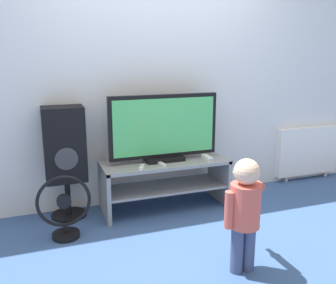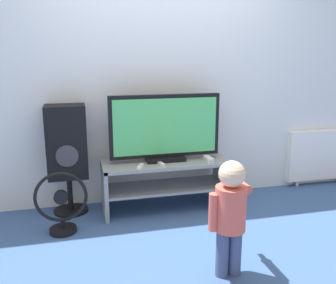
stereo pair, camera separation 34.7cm
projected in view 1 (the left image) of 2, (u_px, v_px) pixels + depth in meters
The scene contains 11 objects.
ground_plane at pixel (173, 217), 3.51m from camera, with size 16.00×16.00×0.00m, color #38568C.
wall_back at pixel (154, 74), 3.71m from camera, with size 10.00×0.06×2.60m.
tv_stand at pixel (165, 177), 3.65m from camera, with size 1.22×0.46×0.48m.
television at pixel (164, 129), 3.56m from camera, with size 1.07×0.20×0.64m.
game_console at pixel (207, 158), 3.65m from camera, with size 0.06×0.16×0.04m.
remote_primary at pixel (142, 167), 3.38m from camera, with size 0.08×0.13×0.03m.
remote_secondary at pixel (161, 164), 3.49m from camera, with size 0.06×0.13×0.03m.
child at pixel (244, 206), 2.55m from camera, with size 0.31×0.47×0.82m.
speaker_tower at pixel (65, 147), 3.39m from camera, with size 0.37×0.33×1.04m.
floor_fan at pixel (64, 210), 3.07m from camera, with size 0.44×0.23×0.54m.
radiator at pixel (308, 151), 4.50m from camera, with size 0.84×0.08×0.64m.
Camera 1 is at (-1.15, -3.04, 1.51)m, focal length 40.00 mm.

